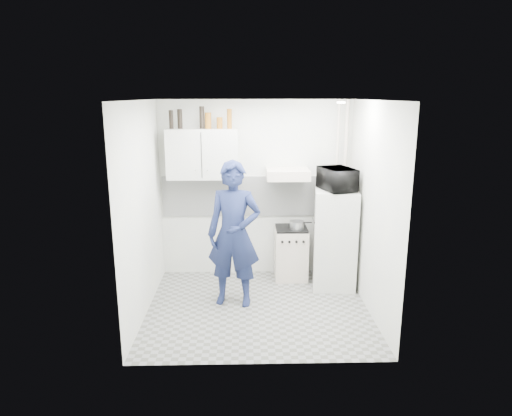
{
  "coord_description": "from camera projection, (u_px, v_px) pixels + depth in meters",
  "views": [
    {
      "loc": [
        -0.16,
        -5.36,
        2.66
      ],
      "look_at": [
        -0.02,
        0.3,
        1.25
      ],
      "focal_mm": 32.0,
      "sensor_mm": 36.0,
      "label": 1
    }
  ],
  "objects": [
    {
      "name": "wall_left",
      "position": [
        142.0,
        211.0,
        5.5
      ],
      "size": [
        0.0,
        2.6,
        2.6
      ],
      "primitive_type": "plane",
      "rotation": [
        1.57,
        0.0,
        1.57
      ],
      "color": "silver",
      "rests_on": "floor"
    },
    {
      "name": "fridge",
      "position": [
        335.0,
        239.0,
        6.38
      ],
      "size": [
        0.65,
        0.65,
        1.4
      ],
      "primitive_type": "cube",
      "rotation": [
        0.0,
        0.0,
        -0.13
      ],
      "color": "silver",
      "rests_on": "floor"
    },
    {
      "name": "backsplash",
      "position": [
        255.0,
        196.0,
        6.76
      ],
      "size": [
        2.74,
        0.03,
        0.6
      ],
      "primitive_type": "cube",
      "color": "white",
      "rests_on": "wall_back"
    },
    {
      "name": "ceiling",
      "position": [
        258.0,
        100.0,
        5.22
      ],
      "size": [
        2.8,
        2.8,
        0.0
      ],
      "primitive_type": "plane",
      "color": "white",
      "rests_on": "wall_back"
    },
    {
      "name": "bottle_d",
      "position": [
        202.0,
        118.0,
        6.31
      ],
      "size": [
        0.07,
        0.07,
        0.31
      ],
      "primitive_type": "cylinder",
      "color": "black",
      "rests_on": "upper_cabinet"
    },
    {
      "name": "bottle_a",
      "position": [
        171.0,
        119.0,
        6.3
      ],
      "size": [
        0.06,
        0.06,
        0.26
      ],
      "primitive_type": "cylinder",
      "color": "black",
      "rests_on": "upper_cabinet"
    },
    {
      "name": "bottle_b",
      "position": [
        180.0,
        119.0,
        6.3
      ],
      "size": [
        0.07,
        0.07,
        0.27
      ],
      "primitive_type": "cylinder",
      "color": "black",
      "rests_on": "upper_cabinet"
    },
    {
      "name": "saucepan",
      "position": [
        297.0,
        225.0,
        6.57
      ],
      "size": [
        0.21,
        0.21,
        0.11
      ],
      "primitive_type": "cylinder",
      "color": "silver",
      "rests_on": "stove_top"
    },
    {
      "name": "canister_a",
      "position": [
        208.0,
        121.0,
        6.32
      ],
      "size": [
        0.09,
        0.09,
        0.22
      ],
      "primitive_type": "cylinder",
      "color": "brown",
      "rests_on": "upper_cabinet"
    },
    {
      "name": "bottle_e",
      "position": [
        229.0,
        119.0,
        6.32
      ],
      "size": [
        0.07,
        0.07,
        0.27
      ],
      "primitive_type": "cylinder",
      "color": "brown",
      "rests_on": "upper_cabinet"
    },
    {
      "name": "canister_b",
      "position": [
        220.0,
        123.0,
        6.33
      ],
      "size": [
        0.08,
        0.08,
        0.16
      ],
      "primitive_type": "cylinder",
      "color": "brown",
      "rests_on": "upper_cabinet"
    },
    {
      "name": "range_hood",
      "position": [
        288.0,
        174.0,
        6.45
      ],
      "size": [
        0.6,
        0.5,
        0.14
      ],
      "primitive_type": "cube",
      "color": "beige",
      "rests_on": "wall_back"
    },
    {
      "name": "microwave",
      "position": [
        338.0,
        179.0,
        6.17
      ],
      "size": [
        0.64,
        0.52,
        0.31
      ],
      "primitive_type": "imported",
      "rotation": [
        0.0,
        0.0,
        1.86
      ],
      "color": "black",
      "rests_on": "fridge"
    },
    {
      "name": "wall_right",
      "position": [
        372.0,
        209.0,
        5.57
      ],
      "size": [
        0.0,
        2.6,
        2.6
      ],
      "primitive_type": "plane",
      "rotation": [
        1.57,
        0.0,
        -1.57
      ],
      "color": "silver",
      "rests_on": "floor"
    },
    {
      "name": "pipe_b",
      "position": [
        336.0,
        190.0,
        6.7
      ],
      "size": [
        0.04,
        0.04,
        2.6
      ],
      "primitive_type": "cylinder",
      "color": "beige",
      "rests_on": "floor"
    },
    {
      "name": "person",
      "position": [
        234.0,
        234.0,
        5.79
      ],
      "size": [
        0.75,
        0.56,
        1.88
      ],
      "primitive_type": "imported",
      "rotation": [
        0.0,
        0.0,
        -0.17
      ],
      "color": "#172047",
      "rests_on": "floor"
    },
    {
      "name": "ceiling_spot_fixture",
      "position": [
        341.0,
        102.0,
        5.45
      ],
      "size": [
        0.1,
        0.1,
        0.02
      ],
      "primitive_type": "cylinder",
      "color": "white",
      "rests_on": "ceiling"
    },
    {
      "name": "pipe_a",
      "position": [
        344.0,
        190.0,
        6.7
      ],
      "size": [
        0.05,
        0.05,
        2.6
      ],
      "primitive_type": "cylinder",
      "color": "beige",
      "rests_on": "floor"
    },
    {
      "name": "upper_cabinet",
      "position": [
        203.0,
        154.0,
        6.43
      ],
      "size": [
        1.0,
        0.35,
        0.7
      ],
      "primitive_type": "cube",
      "color": "silver",
      "rests_on": "wall_back"
    },
    {
      "name": "stove",
      "position": [
        291.0,
        254.0,
        6.74
      ],
      "size": [
        0.47,
        0.47,
        0.75
      ],
      "primitive_type": "cube",
      "color": "beige",
      "rests_on": "floor"
    },
    {
      "name": "stove_top",
      "position": [
        291.0,
        228.0,
        6.65
      ],
      "size": [
        0.45,
        0.45,
        0.03
      ],
      "primitive_type": "cube",
      "color": "black",
      "rests_on": "stove"
    },
    {
      "name": "wall_back",
      "position": [
        255.0,
        189.0,
        6.75
      ],
      "size": [
        2.8,
        0.0,
        2.8
      ],
      "primitive_type": "plane",
      "rotation": [
        1.57,
        0.0,
        0.0
      ],
      "color": "silver",
      "rests_on": "floor"
    },
    {
      "name": "floor",
      "position": [
        258.0,
        308.0,
        5.85
      ],
      "size": [
        2.8,
        2.8,
        0.0
      ],
      "primitive_type": "plane",
      "color": "gray",
      "rests_on": "ground"
    }
  ]
}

